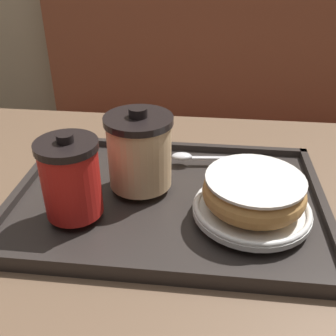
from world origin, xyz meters
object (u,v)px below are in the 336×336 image
Objects in this scene: coffee_cup_rear at (140,150)px; donut_chocolate_glazed at (254,191)px; spoon at (192,157)px; coffee_cup_front at (71,178)px.

donut_chocolate_glazed is (0.17, -0.06, -0.02)m from coffee_cup_rear.
coffee_cup_rear is at bearing 160.19° from donut_chocolate_glazed.
spoon is at bearing 122.41° from donut_chocolate_glazed.
coffee_cup_front is at bearing -174.44° from donut_chocolate_glazed.
donut_chocolate_glazed is 0.17m from spoon.
donut_chocolate_glazed is at bearing 116.80° from spoon.
coffee_cup_front reaches higher than spoon.
coffee_cup_front is 0.11m from coffee_cup_rear.
donut_chocolate_glazed is (0.24, 0.02, -0.02)m from coffee_cup_front.
coffee_cup_rear is at bearing 46.90° from coffee_cup_front.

